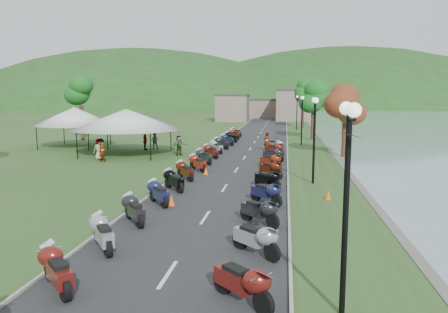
{
  "coord_description": "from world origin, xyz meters",
  "views": [
    {
      "loc": [
        3.31,
        -7.78,
        5.22
      ],
      "look_at": [
        -0.52,
        19.52,
        1.3
      ],
      "focal_mm": 35.0,
      "sensor_mm": 36.0,
      "label": 1
    }
  ],
  "objects_px": {
    "streetlamp_near": "(346,214)",
    "pedestrian_b": "(155,149)",
    "pedestrian_c": "(101,160)",
    "pedestrian_a": "(103,162)",
    "vendor_tent_main": "(127,132)"
  },
  "relations": [
    {
      "from": "streetlamp_near",
      "to": "pedestrian_b",
      "type": "height_order",
      "value": "streetlamp_near"
    },
    {
      "from": "streetlamp_near",
      "to": "vendor_tent_main",
      "type": "xyz_separation_m",
      "value": [
        -15.09,
        26.3,
        -0.5
      ]
    },
    {
      "from": "pedestrian_c",
      "to": "pedestrian_a",
      "type": "bearing_deg",
      "value": 11.18
    },
    {
      "from": "vendor_tent_main",
      "to": "pedestrian_c",
      "type": "bearing_deg",
      "value": -105.16
    },
    {
      "from": "pedestrian_a",
      "to": "pedestrian_b",
      "type": "height_order",
      "value": "pedestrian_a"
    },
    {
      "from": "pedestrian_c",
      "to": "streetlamp_near",
      "type": "bearing_deg",
      "value": 16.27
    },
    {
      "from": "streetlamp_near",
      "to": "pedestrian_c",
      "type": "distance_m",
      "value": 28.03
    },
    {
      "from": "pedestrian_b",
      "to": "streetlamp_near",
      "type": "bearing_deg",
      "value": 97.38
    },
    {
      "from": "vendor_tent_main",
      "to": "pedestrian_c",
      "type": "relative_size",
      "value": 3.54
    },
    {
      "from": "pedestrian_c",
      "to": "pedestrian_b",
      "type": "bearing_deg",
      "value": 145.73
    },
    {
      "from": "pedestrian_b",
      "to": "pedestrian_c",
      "type": "bearing_deg",
      "value": 57.31
    },
    {
      "from": "pedestrian_a",
      "to": "pedestrian_c",
      "type": "height_order",
      "value": "pedestrian_c"
    },
    {
      "from": "vendor_tent_main",
      "to": "pedestrian_c",
      "type": "height_order",
      "value": "vendor_tent_main"
    },
    {
      "from": "streetlamp_near",
      "to": "pedestrian_b",
      "type": "xyz_separation_m",
      "value": [
        -13.91,
        30.47,
        -2.5
      ]
    },
    {
      "from": "streetlamp_near",
      "to": "pedestrian_b",
      "type": "bearing_deg",
      "value": 114.53
    }
  ]
}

